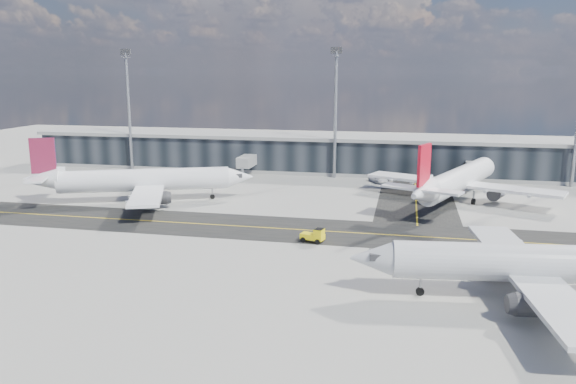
# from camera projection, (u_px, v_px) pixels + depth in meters

# --- Properties ---
(ground) EXTENTS (300.00, 300.00, 0.00)m
(ground) POSITION_uv_depth(u_px,v_px,m) (292.00, 237.00, 81.94)
(ground) COLOR gray
(ground) RESTS_ON ground
(taxiway_lanes) EXTENTS (180.00, 63.00, 0.03)m
(taxiway_lanes) POSITION_uv_depth(u_px,v_px,m) (329.00, 220.00, 91.42)
(taxiway_lanes) COLOR black
(taxiway_lanes) RESTS_ON ground
(terminal_concourse) EXTENTS (152.00, 19.80, 8.80)m
(terminal_concourse) POSITION_uv_depth(u_px,v_px,m) (338.00, 156.00, 133.61)
(terminal_concourse) COLOR black
(terminal_concourse) RESTS_ON ground
(floodlight_masts) EXTENTS (102.50, 0.70, 28.90)m
(floodlight_masts) POSITION_uv_depth(u_px,v_px,m) (336.00, 109.00, 124.57)
(floodlight_masts) COLOR gray
(floodlight_masts) RESTS_ON ground
(airliner_af) EXTENTS (39.66, 34.30, 12.19)m
(airliner_af) POSITION_uv_depth(u_px,v_px,m) (141.00, 180.00, 103.41)
(airliner_af) COLOR white
(airliner_af) RESTS_ON ground
(airliner_redtail) EXTENTS (35.22, 40.74, 12.59)m
(airliner_redtail) POSITION_uv_depth(u_px,v_px,m) (458.00, 180.00, 103.12)
(airliner_redtail) COLOR white
(airliner_redtail) RESTS_ON ground
(airliner_near) EXTENTS (40.55, 34.65, 12.00)m
(airliner_near) POSITION_uv_depth(u_px,v_px,m) (545.00, 264.00, 58.52)
(airliner_near) COLOR #B9BBBE
(airliner_near) RESTS_ON ground
(baggage_tug) EXTENTS (3.60, 2.41, 2.07)m
(baggage_tug) POSITION_uv_depth(u_px,v_px,m) (315.00, 235.00, 79.07)
(baggage_tug) COLOR yellow
(baggage_tug) RESTS_ON ground
(service_van) EXTENTS (4.93, 5.71, 1.46)m
(service_van) POSITION_uv_depth(u_px,v_px,m) (379.00, 179.00, 121.80)
(service_van) COLOR white
(service_van) RESTS_ON ground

